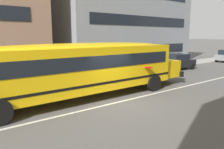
{
  "coord_description": "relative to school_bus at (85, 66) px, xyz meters",
  "views": [
    {
      "loc": [
        -7.01,
        -8.69,
        3.5
      ],
      "look_at": [
        0.39,
        0.92,
        1.34
      ],
      "focal_mm": 35.13,
      "sensor_mm": 36.0,
      "label": 1
    }
  ],
  "objects": [
    {
      "name": "school_bus",
      "position": [
        0.0,
        0.0,
        0.0
      ],
      "size": [
        13.89,
        3.28,
        3.1
      ],
      "rotation": [
        0.0,
        0.0,
        0.01
      ],
      "color": "yellow",
      "rests_on": "ground_plane"
    },
    {
      "name": "apartment_block_far_centre",
      "position": [
        12.29,
        12.15,
        4.81
      ],
      "size": [
        17.57,
        9.64,
        13.3
      ],
      "color": "gray",
      "rests_on": "ground_plane"
    },
    {
      "name": "parked_car_black_far_corner",
      "position": [
        12.98,
        3.23,
        -1.0
      ],
      "size": [
        3.99,
        2.05,
        1.64
      ],
      "rotation": [
        0.0,
        0.0,
        -0.05
      ],
      "color": "black",
      "rests_on": "ground_plane"
    },
    {
      "name": "sidewalk_far",
      "position": [
        0.8,
        5.85,
        -1.84
      ],
      "size": [
        120.0,
        3.0,
        0.01
      ],
      "primitive_type": "cube",
      "color": "gray",
      "rests_on": "ground_plane"
    },
    {
      "name": "ground_plane",
      "position": [
        0.8,
        -1.84,
        -1.84
      ],
      "size": [
        400.0,
        400.0,
        0.0
      ],
      "primitive_type": "plane",
      "color": "#54514F"
    },
    {
      "name": "lane_centreline",
      "position": [
        0.8,
        -1.84,
        -1.84
      ],
      "size": [
        110.0,
        0.16,
        0.01
      ],
      "primitive_type": "cube",
      "color": "silver",
      "rests_on": "ground_plane"
    }
  ]
}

